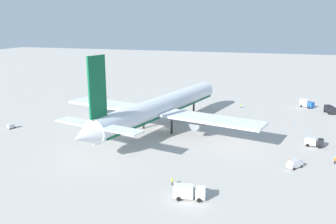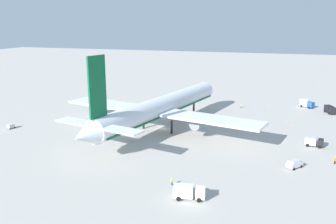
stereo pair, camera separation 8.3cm
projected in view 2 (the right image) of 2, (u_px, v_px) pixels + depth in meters
ground_plane at (163, 128)px, 116.68m from camera, size 600.00×600.00×0.00m
airliner at (160, 108)px, 113.80m from camera, size 75.91×68.15×26.06m
service_truck_0 at (307, 103)px, 144.61m from camera, size 5.03×5.69×3.19m
service_truck_1 at (314, 141)px, 99.71m from camera, size 3.39×5.08×2.57m
service_truck_2 at (330, 109)px, 135.30m from camera, size 6.00×3.94×2.81m
service_truck_3 at (188, 192)px, 70.00m from camera, size 3.25×6.48×2.82m
service_van at (295, 164)px, 85.08m from camera, size 4.36×4.04×1.97m
baggage_cart_0 at (11, 126)px, 116.34m from camera, size 3.21×1.88×1.47m
ground_worker_0 at (172, 181)px, 76.10m from camera, size 0.56×0.56×1.67m
ground_worker_1 at (335, 160)px, 87.41m from camera, size 0.54×0.54×1.79m
ground_worker_2 at (241, 106)px, 143.79m from camera, size 0.52×0.52×1.61m
traffic_cone_0 at (288, 122)px, 122.88m from camera, size 0.36×0.36×0.55m
traffic_cone_1 at (121, 98)px, 160.98m from camera, size 0.36×0.36×0.55m
traffic_cone_2 at (298, 117)px, 129.10m from camera, size 0.36×0.36×0.55m
traffic_cone_3 at (288, 159)px, 89.76m from camera, size 0.36×0.36×0.55m
traffic_cone_4 at (264, 111)px, 138.77m from camera, size 0.36×0.36×0.55m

